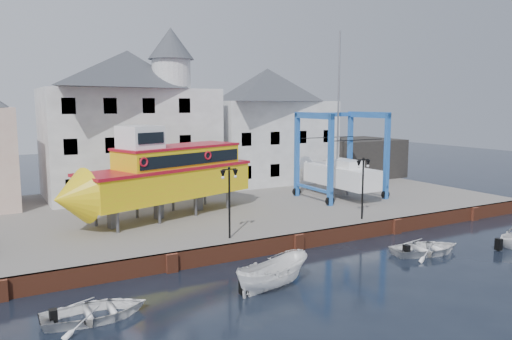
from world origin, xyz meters
TOP-DOWN VIEW (x-y plane):
  - ground at (0.00, 0.00)m, footprint 140.00×140.00m
  - hardstanding at (0.00, 11.00)m, footprint 44.00×22.00m
  - quay_wall at (-0.00, 0.10)m, footprint 44.00×0.47m
  - building_white_main at (-4.87, 18.39)m, footprint 14.00×8.30m
  - building_white_right at (9.00, 19.00)m, footprint 12.00×8.00m
  - shed_dark at (19.00, 17.00)m, footprint 8.00×7.00m
  - lamp_post_left at (-4.00, 1.20)m, footprint 1.12×0.32m
  - lamp_post_right at (6.00, 1.20)m, footprint 1.12×0.32m
  - tour_boat at (-5.95, 8.08)m, footprint 14.92×7.97m
  - travel_lift at (9.69, 8.94)m, footprint 6.40×9.03m
  - motorboat_a at (-4.59, -4.64)m, footprint 4.58×2.51m
  - motorboat_b at (6.21, -4.24)m, footprint 4.88×3.91m
  - motorboat_d at (-12.69, -3.99)m, footprint 4.33×3.14m

SIDE VIEW (x-z plane):
  - ground at x=0.00m, z-range 0.00..0.00m
  - motorboat_a at x=-4.59m, z-range -0.84..0.84m
  - motorboat_b at x=6.21m, z-range -0.45..0.45m
  - motorboat_d at x=-12.69m, z-range -0.44..0.44m
  - hardstanding at x=0.00m, z-range 0.00..1.00m
  - quay_wall at x=0.00m, z-range 0.00..1.00m
  - shed_dark at x=19.00m, z-range 1.00..5.00m
  - travel_lift at x=9.69m, z-range -3.53..10.07m
  - tour_boat at x=-5.95m, z-range 0.82..7.17m
  - lamp_post_left at x=-4.00m, z-range 2.07..6.27m
  - lamp_post_right at x=6.00m, z-range 2.07..6.27m
  - building_white_right at x=9.00m, z-range 1.00..12.20m
  - building_white_main at x=-4.87m, z-range 0.34..14.34m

